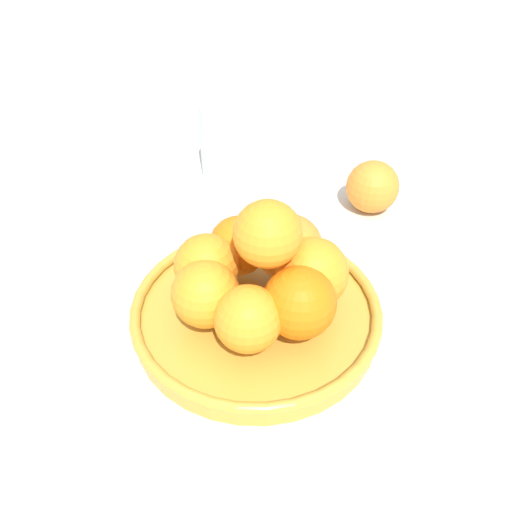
# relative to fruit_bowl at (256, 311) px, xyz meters

# --- Properties ---
(ground_plane) EXTENTS (4.00, 4.00, 0.00)m
(ground_plane) POSITION_rel_fruit_bowl_xyz_m (0.00, 0.00, -0.02)
(ground_plane) COLOR beige
(fruit_bowl) EXTENTS (0.29, 0.29, 0.03)m
(fruit_bowl) POSITION_rel_fruit_bowl_xyz_m (0.00, 0.00, 0.00)
(fruit_bowl) COLOR gold
(fruit_bowl) RESTS_ON ground_plane
(orange_pile) EXTENTS (0.19, 0.19, 0.13)m
(orange_pile) POSITION_rel_fruit_bowl_xyz_m (0.01, -0.00, 0.06)
(orange_pile) COLOR orange
(orange_pile) RESTS_ON fruit_bowl
(stray_orange) EXTENTS (0.08, 0.08, 0.08)m
(stray_orange) POSITION_rel_fruit_bowl_xyz_m (0.26, 0.13, 0.02)
(stray_orange) COLOR orange
(stray_orange) RESTS_ON ground_plane
(drinking_glass) EXTENTS (0.08, 0.08, 0.13)m
(drinking_glass) POSITION_rel_fruit_bowl_xyz_m (0.11, 0.32, 0.05)
(drinking_glass) COLOR silver
(drinking_glass) RESTS_ON ground_plane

